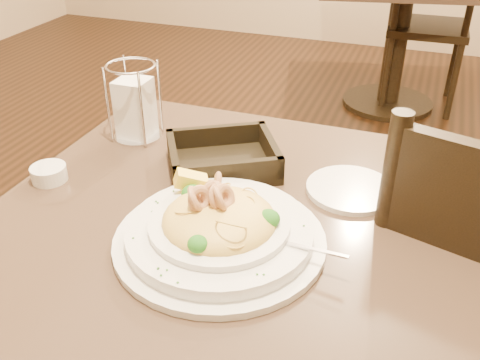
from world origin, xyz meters
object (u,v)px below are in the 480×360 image
(main_table, at_px, (237,318))
(butter_ramekin, at_px, (49,173))
(drink_glass, at_px, (472,192))
(pasta_bowl, at_px, (219,227))
(napkin_caddy, at_px, (135,107))
(background_table, at_px, (399,21))
(dining_chair_far, at_px, (430,21))
(side_plate, at_px, (351,189))
(bread_basket, at_px, (223,160))

(main_table, height_order, butter_ramekin, butter_ramekin)
(drink_glass, relative_size, butter_ramekin, 2.06)
(pasta_bowl, relative_size, napkin_caddy, 2.25)
(napkin_caddy, height_order, butter_ramekin, napkin_caddy)
(butter_ramekin, bearing_deg, pasta_bowl, -10.35)
(main_table, relative_size, drink_glass, 6.26)
(background_table, bearing_deg, dining_chair_far, 13.15)
(main_table, bearing_deg, butter_ramekin, 178.07)
(pasta_bowl, bearing_deg, side_plate, 52.96)
(butter_ramekin, bearing_deg, bread_basket, 27.54)
(drink_glass, relative_size, bread_basket, 0.53)
(background_table, xyz_separation_m, napkin_caddy, (-0.40, -2.12, 0.30))
(drink_glass, distance_m, butter_ramekin, 0.79)
(main_table, xyz_separation_m, side_plate, (0.17, 0.18, 0.23))
(dining_chair_far, xyz_separation_m, drink_glass, (0.15, -2.27, 0.29))
(side_plate, distance_m, butter_ramekin, 0.59)
(main_table, xyz_separation_m, drink_glass, (0.37, 0.13, 0.30))
(background_table, xyz_separation_m, pasta_bowl, (-0.08, -2.42, 0.26))
(dining_chair_far, bearing_deg, napkin_caddy, 74.09)
(background_table, bearing_deg, butter_ramekin, -101.37)
(background_table, height_order, dining_chair_far, dining_chair_far)
(side_plate, bearing_deg, bread_basket, -179.41)
(main_table, relative_size, side_plate, 5.29)
(dining_chair_far, xyz_separation_m, bread_basket, (-0.32, -2.23, 0.24))
(main_table, relative_size, butter_ramekin, 12.92)
(main_table, height_order, drink_glass, drink_glass)
(napkin_caddy, bearing_deg, pasta_bowl, -43.01)
(main_table, bearing_deg, pasta_bowl, -97.61)
(dining_chair_far, distance_m, drink_glass, 2.29)
(bread_basket, bearing_deg, napkin_caddy, 163.58)
(background_table, bearing_deg, main_table, -91.77)
(bread_basket, bearing_deg, pasta_bowl, -69.60)
(drink_glass, relative_size, napkin_caddy, 0.83)
(pasta_bowl, relative_size, butter_ramekin, 5.61)
(napkin_caddy, xyz_separation_m, side_plate, (0.50, -0.07, -0.07))
(background_table, bearing_deg, drink_glass, -82.32)
(bread_basket, relative_size, napkin_caddy, 1.57)
(background_table, relative_size, butter_ramekin, 15.39)
(background_table, xyz_separation_m, side_plate, (0.10, -2.19, 0.23))
(dining_chair_far, height_order, butter_ramekin, dining_chair_far)
(background_table, bearing_deg, bread_basket, -94.35)
(background_table, relative_size, drink_glass, 7.46)
(main_table, bearing_deg, drink_glass, 19.77)
(napkin_caddy, bearing_deg, background_table, 79.23)
(butter_ramekin, bearing_deg, background_table, 78.63)
(main_table, distance_m, drink_glass, 0.50)
(background_table, height_order, bread_basket, bread_basket)
(background_table, relative_size, napkin_caddy, 6.16)
(background_table, xyz_separation_m, bread_basket, (-0.17, -2.19, 0.25))
(pasta_bowl, xyz_separation_m, napkin_caddy, (-0.32, 0.30, 0.04))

